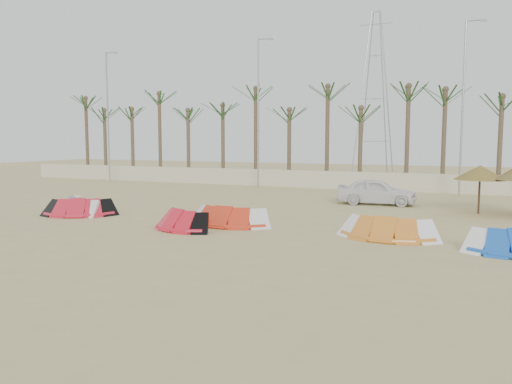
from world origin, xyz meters
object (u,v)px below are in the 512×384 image
at_px(kite_red_mid, 185,219).
at_px(kite_orange, 389,226).
at_px(parasol_left, 480,173).
at_px(kite_red_right, 231,215).
at_px(kite_grey, 83,204).
at_px(car, 377,191).
at_px(kite_red_left, 84,206).

distance_m(kite_red_mid, kite_orange, 8.05).
distance_m(kite_orange, parasol_left, 8.64).
bearing_deg(kite_red_right, kite_red_mid, -126.41).
bearing_deg(kite_grey, kite_orange, -1.38).
bearing_deg(car, kite_red_mid, 147.33).
distance_m(kite_grey, kite_red_left, 0.79).
distance_m(kite_grey, kite_red_right, 8.31).
bearing_deg(kite_orange, kite_red_mid, -169.53).
height_order(kite_orange, car, car).
xyz_separation_m(kite_red_mid, car, (5.75, 10.94, 0.32)).
xyz_separation_m(kite_grey, kite_red_right, (8.31, -0.12, 0.00)).
bearing_deg(kite_grey, car, 35.48).
bearing_deg(car, kite_orange, -172.09).
bearing_deg(car, kite_red_left, 123.34).
distance_m(kite_red_left, kite_orange, 14.39).
xyz_separation_m(kite_orange, car, (-2.17, 9.48, 0.31)).
bearing_deg(kite_red_left, kite_orange, 0.71).
bearing_deg(kite_red_right, kite_grey, 179.20).
height_order(kite_red_mid, parasol_left, parasol_left).
distance_m(kite_orange, car, 9.73).
xyz_separation_m(kite_red_left, car, (12.23, 9.66, 0.32)).
height_order(kite_grey, parasol_left, parasol_left).
xyz_separation_m(kite_red_left, kite_red_right, (7.74, 0.42, 0.00)).
bearing_deg(kite_red_mid, kite_grey, 165.50).
bearing_deg(parasol_left, kite_red_right, -141.77).
xyz_separation_m(kite_red_right, car, (4.49, 9.24, 0.31)).
bearing_deg(kite_red_left, kite_red_mid, -11.20).
xyz_separation_m(kite_red_mid, kite_red_right, (1.26, 1.71, 0.01)).
relative_size(kite_orange, car, 0.85).
distance_m(kite_red_left, kite_red_right, 7.75).
distance_m(kite_red_left, car, 15.58).
relative_size(kite_red_mid, kite_red_right, 0.88).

